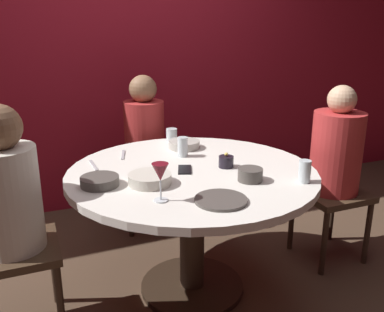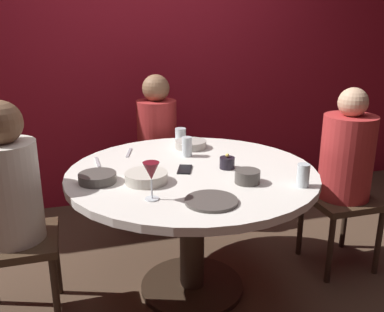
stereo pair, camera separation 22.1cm
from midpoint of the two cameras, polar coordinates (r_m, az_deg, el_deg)
The scene contains 19 objects.
ground_plane at distance 2.63m, azimuth -2.52°, elevation -17.31°, with size 8.00×8.00×0.00m, color #4C3828.
back_wall at distance 3.58m, azimuth -11.03°, elevation 14.04°, with size 6.00×0.10×2.60m, color maroon.
dining_table at distance 2.34m, azimuth -2.71°, elevation -5.42°, with size 1.35×1.35×0.74m.
seated_diner_left at distance 2.19m, azimuth -26.15°, elevation -5.20°, with size 0.40×0.40×1.17m.
seated_diner_back at distance 3.15m, azimuth -8.40°, elevation 2.81°, with size 0.40×0.40×1.15m.
seated_diner_right at distance 2.76m, azimuth 16.62°, elevation 0.04°, with size 0.40×0.40×1.15m.
candle_holder at distance 2.33m, azimuth 1.90°, elevation -0.80°, with size 0.08×0.08×0.08m.
wine_glass at distance 1.87m, azimuth -7.66°, elevation -2.45°, with size 0.08×0.08×0.18m.
dinner_plate at distance 1.90m, azimuth 0.56°, elevation -5.98°, with size 0.24×0.24×0.01m, color #4C4742.
cell_phone at distance 2.29m, azimuth -3.75°, elevation -1.88°, with size 0.07×0.14×0.01m, color black.
bowl_serving_large at distance 2.11m, azimuth -8.68°, elevation -3.12°, with size 0.21×0.21×0.05m, color beige.
bowl_salad_center at distance 2.68m, azimuth -3.42°, elevation 1.53°, with size 0.20×0.20×0.05m, color #B2ADA3.
bowl_small_white at distance 2.14m, azimuth 4.90°, elevation -2.56°, with size 0.13×0.13×0.06m, color #4C4742.
bowl_sauce_side at distance 2.14m, azimuth -15.20°, elevation -3.33°, with size 0.19×0.19×0.05m, color #4C4742.
cup_near_candle at distance 2.83m, azimuth -4.98°, elevation 2.78°, with size 0.07×0.07×0.09m, color silver.
cup_by_left_diner at distance 2.15m, azimuth 12.06°, elevation -2.09°, with size 0.06×0.06×0.11m, color silver.
cup_by_right_diner at distance 2.51m, azimuth -3.79°, elevation 1.20°, with size 0.06×0.06×0.12m, color silver.
fork_near_plate at distance 2.45m, azimuth -15.63°, elevation -1.23°, with size 0.02×0.18×0.01m, color #B7B7BC.
knife_near_plate at distance 2.60m, azimuth -11.66°, elevation 0.15°, with size 0.02×0.18×0.01m, color #B7B7BC.
Camera 1 is at (-0.81, -2.00, 1.51)m, focal length 39.74 mm.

